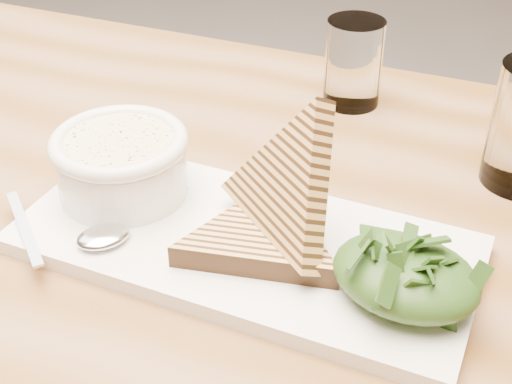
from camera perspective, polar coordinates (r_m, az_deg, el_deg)
The scene contains 13 objects.
table_top at distance 0.65m, azimuth -1.90°, elevation -4.63°, with size 1.18×0.79×0.04m, color brown.
table_leg_bl at distance 1.36m, azimuth -13.31°, elevation -1.17°, with size 0.06×0.06×0.69m, color brown.
platter at distance 0.61m, azimuth -0.95°, elevation -4.20°, with size 0.39×0.18×0.01m, color white.
soup_bowl at distance 0.66m, azimuth -10.64°, elevation 1.72°, with size 0.12×0.12×0.05m, color white.
soup at distance 0.65m, azimuth -10.90°, elevation 3.82°, with size 0.10×0.10×0.01m, color beige.
bowl_rim at distance 0.64m, azimuth -10.92°, elevation 3.98°, with size 0.12×0.12×0.01m, color white.
sandwich_flat at distance 0.59m, azimuth 0.49°, elevation -3.70°, with size 0.16×0.16×0.02m, color tan, non-canonical shape.
sandwich_lean at distance 0.58m, azimuth 2.41°, elevation 0.39°, with size 0.16×0.16×0.09m, color tan, non-canonical shape.
salad_base at distance 0.55m, azimuth 11.88°, elevation -6.60°, with size 0.11×0.09×0.04m, color black.
arugula_pile at distance 0.54m, azimuth 11.94°, elevation -6.18°, with size 0.11×0.10×0.05m, color #356120, non-canonical shape.
spoon_bowl at distance 0.61m, azimuth -12.14°, elevation -3.51°, with size 0.03×0.05×0.01m, color silver.
spoon_handle at distance 0.64m, azimuth -18.05°, elevation -2.72°, with size 0.11×0.01×0.00m, color silver.
glass_near at distance 0.83m, azimuth 7.81°, elevation 10.20°, with size 0.07×0.07×0.10m, color white.
Camera 1 is at (0.48, -0.46, 1.12)m, focal length 50.00 mm.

